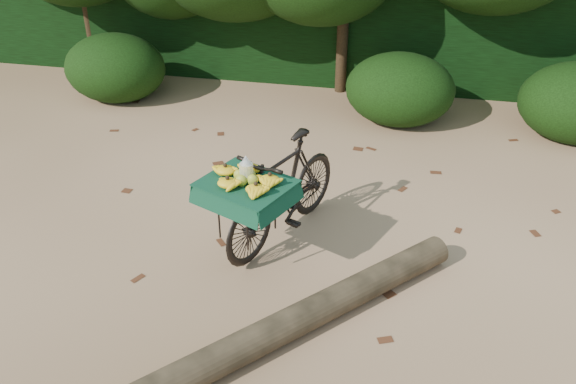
# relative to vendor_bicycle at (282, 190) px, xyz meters

# --- Properties ---
(ground) EXTENTS (80.00, 80.00, 0.00)m
(ground) POSITION_rel_vendor_bicycle_xyz_m (-0.44, -1.01, -0.58)
(ground) COLOR tan
(ground) RESTS_ON ground
(vendor_bicycle) EXTENTS (1.37, 2.00, 1.15)m
(vendor_bicycle) POSITION_rel_vendor_bicycle_xyz_m (0.00, 0.00, 0.00)
(vendor_bicycle) COLOR black
(vendor_bicycle) RESTS_ON ground
(fallen_log) EXTENTS (2.85, 3.06, 0.28)m
(fallen_log) POSITION_rel_vendor_bicycle_xyz_m (0.32, -1.53, -0.44)
(fallen_log) COLOR brown
(fallen_log) RESTS_ON ground
(hedge_backdrop) EXTENTS (26.00, 1.80, 1.80)m
(hedge_backdrop) POSITION_rel_vendor_bicycle_xyz_m (-0.44, 5.29, 0.32)
(hedge_backdrop) COLOR black
(hedge_backdrop) RESTS_ON ground
(bush_clumps) EXTENTS (8.80, 1.70, 0.90)m
(bush_clumps) POSITION_rel_vendor_bicycle_xyz_m (0.06, 3.29, -0.13)
(bush_clumps) COLOR black
(bush_clumps) RESTS_ON ground
(leaf_litter) EXTENTS (7.00, 7.30, 0.01)m
(leaf_litter) POSITION_rel_vendor_bicycle_xyz_m (-0.44, -0.36, -0.58)
(leaf_litter) COLOR #502815
(leaf_litter) RESTS_ON ground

